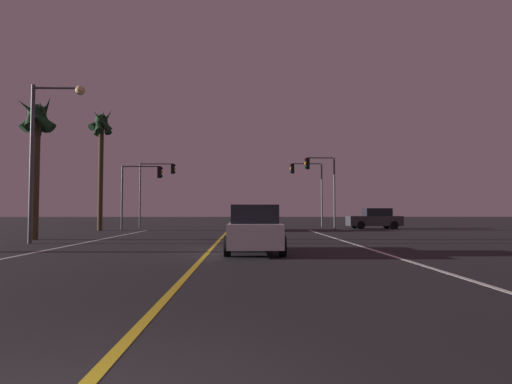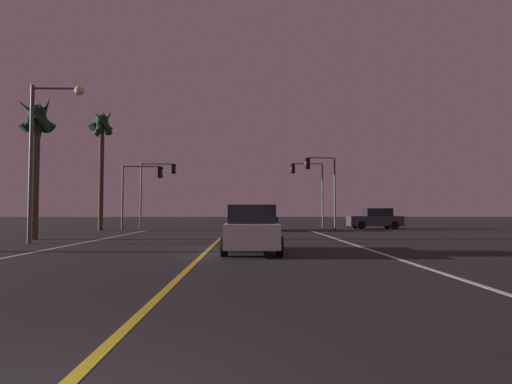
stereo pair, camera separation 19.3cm
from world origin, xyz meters
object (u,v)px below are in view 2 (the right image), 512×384
Objects in this scene: car_ahead_far at (264,220)px; palm_tree_left_mid at (37,126)px; traffic_light_far_left at (157,180)px; traffic_light_near_left at (143,182)px; car_lead_same_lane at (252,230)px; palm_tree_left_far at (102,133)px; traffic_light_far_right at (308,180)px; street_lamp_left_mid at (44,141)px; traffic_light_near_right at (321,176)px; car_crossing_side at (375,219)px.

palm_tree_left_mid is at bearing 128.38° from car_ahead_far.
traffic_light_near_left is at bearing -89.30° from traffic_light_far_left.
car_lead_same_lane is 0.46× the size of palm_tree_left_far.
palm_tree_left_mid is at bearing -89.49° from palm_tree_left_far.
traffic_light_far_right is 24.05m from street_lamp_left_mid.
palm_tree_left_far reaches higher than traffic_light_far_right.
traffic_light_far_right reaches higher than traffic_light_far_left.
traffic_light_near_left is (-13.98, -0.00, -0.44)m from traffic_light_near_right.
street_lamp_left_mid reaches higher than traffic_light_far_right.
traffic_light_near_right reaches higher than car_lead_same_lane.
car_crossing_side is 0.59× the size of street_lamp_left_mid.
palm_tree_left_far is (-12.37, 0.12, 6.56)m from car_ahead_far.
traffic_light_far_right reaches higher than traffic_light_near_right.
car_ahead_far is 9.95m from traffic_light_near_left.
traffic_light_far_left is (-8.48, 23.24, 3.49)m from car_lead_same_lane.
traffic_light_near_left is 5.53m from traffic_light_far_left.
car_crossing_side is 0.73× the size of traffic_light_far_right.
traffic_light_near_right is 20.05m from palm_tree_left_mid.
traffic_light_near_right is 0.78× the size of street_lamp_left_mid.
car_lead_same_lane is 1.00× the size of car_ahead_far.
traffic_light_near_left is 14.78m from traffic_light_far_right.
street_lamp_left_mid is (-19.84, -14.97, 3.91)m from car_crossing_side.
car_lead_same_lane is 19.85m from traffic_light_near_left.
traffic_light_near_right is at bearing 0.00° from traffic_light_near_left.
traffic_light_near_right is at bearing 41.58° from street_lamp_left_mid.
traffic_light_far_left is 0.62× the size of palm_tree_left_far.
car_crossing_side is 0.75× the size of traffic_light_near_right.
car_crossing_side is at bearing -11.88° from traffic_light_far_left.
street_lamp_left_mid is at bearing 41.58° from traffic_light_near_right.
traffic_light_far_left is at bearing 86.76° from street_lamp_left_mid.
street_lamp_left_mid reaches higher than car_lead_same_lane.
car_crossing_side is (10.30, 19.30, 0.00)m from car_lead_same_lane.
traffic_light_far_right is at bearing -0.00° from traffic_light_far_left.
traffic_light_far_left is at bearing 66.08° from palm_tree_left_far.
car_crossing_side is 25.34m from palm_tree_left_mid.
car_ahead_far is 0.59× the size of street_lamp_left_mid.
car_ahead_far is 9.61m from car_crossing_side.
traffic_light_near_left is 0.54× the size of palm_tree_left_far.
palm_tree_left_mid is at bearing 58.25° from car_lead_same_lane.
car_lead_same_lane is 16.72m from car_ahead_far.
palm_tree_left_far reaches higher than traffic_light_far_left.
traffic_light_near_right is 17.22m from palm_tree_left_far.
palm_tree_left_mid is (-16.81, -10.79, 1.73)m from traffic_light_near_right.
palm_tree_left_far is at bearing 98.12° from street_lamp_left_mid.
traffic_light_near_right is 1.14× the size of traffic_light_near_left.
street_lamp_left_mid is (-1.07, -18.92, 0.42)m from traffic_light_far_left.
car_lead_same_lane is 0.59× the size of street_lamp_left_mid.
street_lamp_left_mid is at bearing 139.41° from car_ahead_far.
palm_tree_left_far reaches higher than palm_tree_left_mid.
traffic_light_far_right is 18.08m from palm_tree_left_far.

